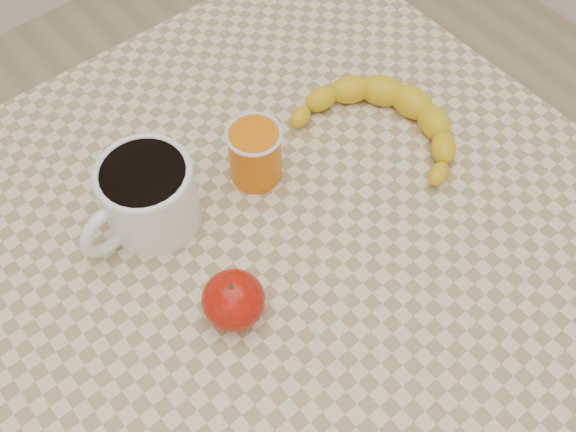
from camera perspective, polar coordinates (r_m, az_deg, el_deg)
ground at (r=1.46m, az=0.00°, el=-16.53°), size 3.00×3.00×0.00m
table at (r=0.85m, az=0.00°, el=-3.87°), size 0.80×0.80×0.75m
coffee_mug at (r=0.75m, az=-12.44°, el=1.85°), size 0.16×0.13×0.09m
orange_juice_glass at (r=0.78m, az=-2.94°, el=5.58°), size 0.07×0.07×0.08m
apple at (r=0.69m, az=-4.87°, el=-7.46°), size 0.08×0.08×0.06m
banana at (r=0.85m, az=8.60°, el=8.13°), size 0.29×0.33×0.04m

